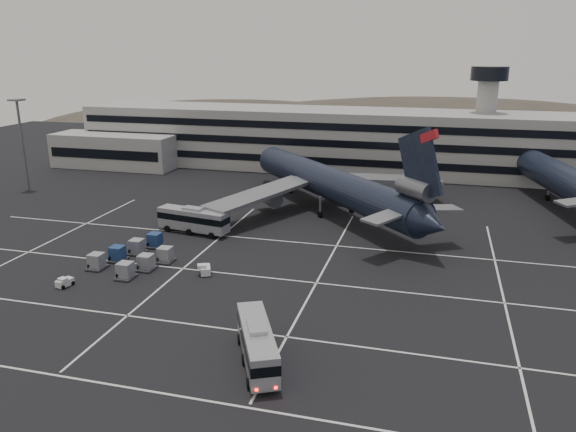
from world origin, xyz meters
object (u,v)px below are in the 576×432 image
object	(u,v)px
trijet_main	(332,184)
bus_near	(257,342)
tug_a	(64,282)
uld_cluster	(135,255)
bus_far	(193,219)

from	to	relation	value
trijet_main	bus_near	distance (m)	50.18
trijet_main	bus_near	world-z (taller)	trijet_main
bus_near	tug_a	xyz separation A→B (m)	(-28.10, 10.32, -1.59)
trijet_main	tug_a	xyz separation A→B (m)	(-25.53, -39.70, -4.68)
bus_near	uld_cluster	bearing A→B (deg)	114.68
bus_near	uld_cluster	size ratio (longest dim) A/B	0.77
bus_far	tug_a	size ratio (longest dim) A/B	5.38
bus_near	tug_a	size ratio (longest dim) A/B	5.00
bus_near	bus_far	xyz separation A→B (m)	(-21.42, 33.52, 0.11)
bus_near	tug_a	bearing A→B (deg)	134.18
bus_far	uld_cluster	bearing A→B (deg)	179.85
bus_far	uld_cluster	size ratio (longest dim) A/B	0.83
bus_near	bus_far	world-z (taller)	bus_far
trijet_main	bus_near	xyz separation A→B (m)	(2.57, -50.02, -3.09)
trijet_main	uld_cluster	bearing A→B (deg)	-166.99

